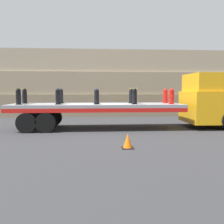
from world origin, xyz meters
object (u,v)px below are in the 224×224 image
object	(u,v)px
truck_cab	(212,101)
traffic_cone	(128,141)
fire_hydrant_black_near_1	(58,97)
fire_hydrant_black_far_1	(61,96)
fire_hydrant_black_far_0	(25,96)
flatbed_trailer	(84,109)
fire_hydrant_black_near_0	(18,97)
fire_hydrant_black_far_2	(96,96)
fire_hydrant_red_near_4	(172,97)
fire_hydrant_black_near_3	(135,97)
fire_hydrant_red_far_4	(165,96)
fire_hydrant_black_far_3	(131,96)
fire_hydrant_black_near_2	(97,97)

from	to	relation	value
truck_cab	traffic_cone	distance (m)	7.09
fire_hydrant_black_near_1	fire_hydrant_black_far_1	bearing A→B (deg)	90.00
fire_hydrant_black_far_0	traffic_cone	bearing A→B (deg)	-47.17
flatbed_trailer	fire_hydrant_black_far_0	distance (m)	3.29
fire_hydrant_black_near_0	fire_hydrant_black_far_2	size ratio (longest dim) A/B	1.00
fire_hydrant_black_far_0	fire_hydrant_black_near_1	bearing A→B (deg)	-30.02
flatbed_trailer	fire_hydrant_red_near_4	size ratio (longest dim) A/B	11.07
fire_hydrant_black_near_3	fire_hydrant_red_far_4	world-z (taller)	same
fire_hydrant_black_near_1	traffic_cone	distance (m)	5.24
fire_hydrant_black_near_1	fire_hydrant_black_far_3	bearing A→B (deg)	16.12
flatbed_trailer	fire_hydrant_red_far_4	bearing A→B (deg)	7.05
fire_hydrant_black_near_2	traffic_cone	distance (m)	4.47
fire_hydrant_black_near_0	traffic_cone	world-z (taller)	fire_hydrant_black_near_0
truck_cab	fire_hydrant_black_near_1	world-z (taller)	truck_cab
fire_hydrant_black_far_0	fire_hydrant_black_near_1	xyz separation A→B (m)	(1.91, -1.10, 0.00)
flatbed_trailer	fire_hydrant_black_far_3	bearing A→B (deg)	12.20
fire_hydrant_black_far_0	fire_hydrant_black_far_3	size ratio (longest dim) A/B	1.00
fire_hydrant_black_far_2	fire_hydrant_red_far_4	xyz separation A→B (m)	(3.82, 0.00, 0.00)
fire_hydrant_black_far_3	fire_hydrant_red_near_4	world-z (taller)	same
fire_hydrant_black_far_2	traffic_cone	xyz separation A→B (m)	(1.01, -5.21, -1.44)
fire_hydrant_black_near_0	fire_hydrant_black_far_2	world-z (taller)	same
fire_hydrant_black_near_2	fire_hydrant_black_far_3	bearing A→B (deg)	30.02
flatbed_trailer	fire_hydrant_black_near_3	xyz separation A→B (m)	(2.55, -0.55, 0.64)
fire_hydrant_black_far_3	fire_hydrant_red_far_4	distance (m)	1.91
fire_hydrant_red_near_4	fire_hydrant_black_near_3	bearing A→B (deg)	180.00
fire_hydrant_black_far_1	fire_hydrant_black_far_2	bearing A→B (deg)	0.00
flatbed_trailer	fire_hydrant_black_far_2	bearing A→B (deg)	40.67
fire_hydrant_black_near_2	truck_cab	bearing A→B (deg)	5.07
fire_hydrant_black_far_2	fire_hydrant_black_near_3	size ratio (longest dim) A/B	1.00
fire_hydrant_black_near_3	fire_hydrant_black_far_3	world-z (taller)	same
fire_hydrant_black_far_1	fire_hydrant_black_far_3	distance (m)	3.82
fire_hydrant_black_near_2	traffic_cone	world-z (taller)	fire_hydrant_black_near_2
fire_hydrant_black_near_0	fire_hydrant_black_far_1	distance (m)	2.21
fire_hydrant_black_near_1	fire_hydrant_black_near_3	size ratio (longest dim) A/B	1.00
fire_hydrant_red_near_4	traffic_cone	world-z (taller)	fire_hydrant_red_near_4
truck_cab	fire_hydrant_black_far_0	xyz separation A→B (m)	(-10.05, 0.55, 0.26)
fire_hydrant_black_far_0	fire_hydrant_black_far_1	size ratio (longest dim) A/B	1.00
fire_hydrant_red_far_4	fire_hydrant_black_near_0	bearing A→B (deg)	-171.78
fire_hydrant_black_far_0	fire_hydrant_black_far_3	distance (m)	5.73
fire_hydrant_black_near_1	fire_hydrant_black_far_3	xyz separation A→B (m)	(3.82, 1.10, 0.00)
fire_hydrant_black_near_0	fire_hydrant_black_near_2	world-z (taller)	same
flatbed_trailer	fire_hydrant_black_far_2	world-z (taller)	fire_hydrant_black_far_2
flatbed_trailer	fire_hydrant_black_far_3	xyz separation A→B (m)	(2.55, 0.55, 0.64)
fire_hydrant_black_near_3	fire_hydrant_red_near_4	size ratio (longest dim) A/B	1.00
flatbed_trailer	fire_hydrant_black_near_0	world-z (taller)	fire_hydrant_black_near_0
truck_cab	flatbed_trailer	xyz separation A→B (m)	(-6.87, 0.00, -0.38)
fire_hydrant_black_far_3	fire_hydrant_red_near_4	distance (m)	2.21
fire_hydrant_black_near_2	fire_hydrant_red_near_4	bearing A→B (deg)	0.00
fire_hydrant_black_near_2	fire_hydrant_black_near_3	world-z (taller)	same
fire_hydrant_black_far_1	fire_hydrant_black_near_2	distance (m)	2.21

